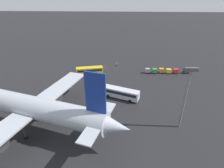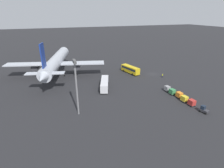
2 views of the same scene
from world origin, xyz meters
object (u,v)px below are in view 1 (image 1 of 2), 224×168
(shuttle_bus_far, at_px, (121,93))
(cargo_cart_orange, at_px, (161,70))
(baggage_tug, at_px, (186,71))
(worker_person, at_px, (117,64))
(cargo_cart_yellow, at_px, (169,71))
(cargo_cart_grey, at_px, (147,70))
(cargo_cart_green, at_px, (155,71))
(airplane, at_px, (26,106))
(shuttle_bus_near, at_px, (90,70))
(cargo_cart_red, at_px, (176,71))

(shuttle_bus_far, distance_m, cargo_cart_orange, 27.31)
(shuttle_bus_far, height_order, baggage_tug, shuttle_bus_far)
(worker_person, relative_size, cargo_cart_yellow, 0.83)
(worker_person, bearing_deg, cargo_cart_grey, 150.98)
(shuttle_bus_far, height_order, cargo_cart_grey, shuttle_bus_far)
(cargo_cart_green, xyz_separation_m, cargo_cart_grey, (2.96, -0.07, 0.00))
(baggage_tug, relative_size, cargo_cart_green, 1.27)
(airplane, height_order, cargo_cart_yellow, airplane)
(cargo_cart_green, bearing_deg, cargo_cart_yellow, -178.57)
(baggage_tug, bearing_deg, shuttle_bus_near, -9.00)
(airplane, bearing_deg, cargo_cart_grey, -116.30)
(cargo_cart_green, distance_m, cargo_cart_grey, 2.96)
(airplane, relative_size, cargo_cart_red, 23.93)
(cargo_cart_red, xyz_separation_m, cargo_cart_green, (8.87, 0.43, 0.00))
(cargo_cart_red, height_order, cargo_cart_yellow, same)
(baggage_tug, height_order, cargo_cart_red, baggage_tug)
(cargo_cart_orange, bearing_deg, worker_person, -19.78)
(cargo_cart_green, bearing_deg, airplane, 45.70)
(cargo_cart_yellow, relative_size, cargo_cart_green, 1.00)
(baggage_tug, bearing_deg, cargo_cart_yellow, -9.44)
(shuttle_bus_near, bearing_deg, baggage_tug, 172.20)
(shuttle_bus_near, distance_m, shuttle_bus_far, 21.77)
(cargo_cart_orange, bearing_deg, cargo_cart_yellow, 171.96)
(cargo_cart_grey, bearing_deg, cargo_cart_red, -178.26)
(baggage_tug, relative_size, cargo_cart_grey, 1.27)
(shuttle_bus_far, xyz_separation_m, baggage_tug, (-27.15, -21.70, -1.04))
(shuttle_bus_near, bearing_deg, cargo_cart_green, 173.33)
(airplane, relative_size, shuttle_bus_near, 4.48)
(shuttle_bus_near, xyz_separation_m, cargo_cart_green, (-27.08, -3.44, -0.83))
(worker_person, relative_size, cargo_cart_grey, 0.83)
(shuttle_bus_near, bearing_deg, airplane, 61.28)
(cargo_cart_orange, bearing_deg, shuttle_bus_near, 7.59)
(airplane, xyz_separation_m, shuttle_bus_near, (-8.82, -33.34, -4.66))
(cargo_cart_red, distance_m, cargo_cart_orange, 5.92)
(shuttle_bus_near, bearing_deg, cargo_cart_red, 172.24)
(shuttle_bus_near, relative_size, cargo_cart_green, 5.34)
(cargo_cart_yellow, xyz_separation_m, cargo_cart_green, (5.91, 0.15, 0.00))
(cargo_cart_red, bearing_deg, cargo_cart_orange, -1.28)
(shuttle_bus_near, height_order, shuttle_bus_far, shuttle_bus_near)
(shuttle_bus_far, distance_m, cargo_cart_green, 25.11)
(worker_person, xyz_separation_m, cargo_cart_yellow, (-22.28, 7.37, 0.32))
(cargo_cart_green, bearing_deg, baggage_tug, -176.24)
(cargo_cart_red, relative_size, cargo_cart_green, 1.00)
(baggage_tug, relative_size, cargo_cart_yellow, 1.27)
(cargo_cart_red, distance_m, cargo_cart_green, 8.88)
(cargo_cart_orange, relative_size, cargo_cart_green, 1.00)
(cargo_cart_green, height_order, cargo_cart_grey, same)
(cargo_cart_red, relative_size, cargo_cart_yellow, 1.00)
(airplane, xyz_separation_m, cargo_cart_green, (-35.90, -36.78, -5.50))
(cargo_cart_grey, bearing_deg, shuttle_bus_far, 62.18)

